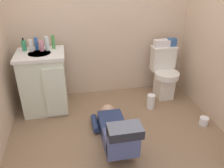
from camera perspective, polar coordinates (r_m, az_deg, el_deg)
ground_plane at (r=2.82m, az=1.27°, el=-12.21°), size 3.02×3.07×0.04m
wall_back at (r=3.28m, az=-2.73°, el=17.22°), size 2.68×0.08×2.40m
toilet at (r=3.47m, az=12.89°, el=2.71°), size 0.36×0.46×0.75m
vanity_cabinet at (r=3.15m, az=-16.60°, el=0.59°), size 0.60×0.53×0.82m
faucet at (r=3.12m, az=-17.60°, el=9.19°), size 0.02×0.02×0.10m
person_plumber at (r=2.53m, az=0.91°, el=-11.82°), size 0.38×1.06×0.52m
tissue_box at (r=3.38m, az=12.34°, el=9.95°), size 0.22×0.11×0.10m
toiletry_bag at (r=3.44m, az=14.69°, el=10.08°), size 0.12×0.09×0.11m
soap_dispenser at (r=3.12m, az=-21.16°, el=8.99°), size 0.06×0.06×0.17m
bottle_white at (r=3.06m, az=-19.61°, el=9.01°), size 0.05×0.05×0.15m
bottle_blue at (r=3.12m, az=-18.44°, el=9.62°), size 0.05×0.05×0.16m
bottle_pink at (r=3.04m, az=-17.22°, el=9.09°), size 0.06×0.06×0.13m
bottle_clear at (r=3.03m, az=-15.96°, el=9.69°), size 0.05×0.05×0.18m
bottle_green at (r=3.08m, az=-14.48°, el=10.13°), size 0.04×0.04×0.18m
paper_towel_roll at (r=3.23m, az=9.69°, el=-4.33°), size 0.11×0.11×0.20m
toilet_paper_roll at (r=3.12m, az=22.00°, el=-8.59°), size 0.11×0.11×0.10m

